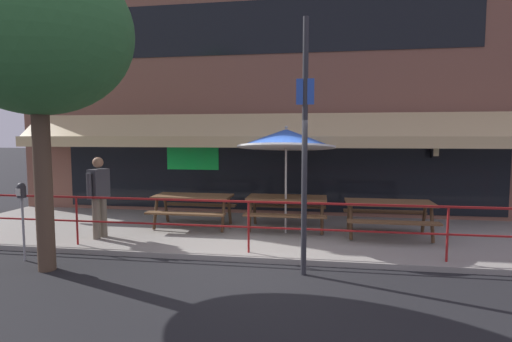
{
  "coord_description": "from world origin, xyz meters",
  "views": [
    {
      "loc": [
        1.27,
        -6.81,
        2.26
      ],
      "look_at": [
        -0.07,
        1.6,
        1.5
      ],
      "focal_mm": 28.0,
      "sensor_mm": 36.0,
      "label": 1
    }
  ],
  "objects_px": {
    "picnic_table_left": "(193,202)",
    "picnic_table_centre": "(287,204)",
    "street_sign_pole": "(305,146)",
    "pedestrian_walking": "(99,193)",
    "parking_meter_near": "(22,198)",
    "picnic_table_right": "(389,209)",
    "patio_umbrella_centre": "(286,139)",
    "street_tree_curbside": "(38,21)"
  },
  "relations": [
    {
      "from": "pedestrian_walking",
      "to": "street_tree_curbside",
      "type": "relative_size",
      "value": 0.3
    },
    {
      "from": "street_sign_pole",
      "to": "street_tree_curbside",
      "type": "distance_m",
      "value": 4.65
    },
    {
      "from": "picnic_table_left",
      "to": "street_sign_pole",
      "type": "height_order",
      "value": "street_sign_pole"
    },
    {
      "from": "picnic_table_centre",
      "to": "parking_meter_near",
      "type": "xyz_separation_m",
      "value": [
        -4.52,
        -2.72,
        0.44
      ]
    },
    {
      "from": "parking_meter_near",
      "to": "street_sign_pole",
      "type": "distance_m",
      "value": 5.1
    },
    {
      "from": "patio_umbrella_centre",
      "to": "picnic_table_left",
      "type": "bearing_deg",
      "value": 175.25
    },
    {
      "from": "picnic_table_right",
      "to": "street_tree_curbside",
      "type": "relative_size",
      "value": 0.32
    },
    {
      "from": "picnic_table_left",
      "to": "street_tree_curbside",
      "type": "height_order",
      "value": "street_tree_curbside"
    },
    {
      "from": "picnic_table_centre",
      "to": "street_sign_pole",
      "type": "bearing_deg",
      "value": -79.57
    },
    {
      "from": "picnic_table_right",
      "to": "parking_meter_near",
      "type": "xyz_separation_m",
      "value": [
        -6.72,
        -2.39,
        0.44
      ]
    },
    {
      "from": "picnic_table_left",
      "to": "parking_meter_near",
      "type": "xyz_separation_m",
      "value": [
        -2.33,
        -2.6,
        0.44
      ]
    },
    {
      "from": "parking_meter_near",
      "to": "street_tree_curbside",
      "type": "height_order",
      "value": "street_tree_curbside"
    },
    {
      "from": "street_tree_curbside",
      "to": "picnic_table_left",
      "type": "bearing_deg",
      "value": 63.81
    },
    {
      "from": "street_sign_pole",
      "to": "parking_meter_near",
      "type": "bearing_deg",
      "value": -179.39
    },
    {
      "from": "pedestrian_walking",
      "to": "street_tree_curbside",
      "type": "distance_m",
      "value": 3.51
    },
    {
      "from": "pedestrian_walking",
      "to": "street_sign_pole",
      "type": "height_order",
      "value": "street_sign_pole"
    },
    {
      "from": "picnic_table_left",
      "to": "street_sign_pole",
      "type": "xyz_separation_m",
      "value": [
        2.68,
        -2.55,
        1.39
      ]
    },
    {
      "from": "pedestrian_walking",
      "to": "street_sign_pole",
      "type": "bearing_deg",
      "value": -16.78
    },
    {
      "from": "picnic_table_right",
      "to": "street_sign_pole",
      "type": "height_order",
      "value": "street_sign_pole"
    },
    {
      "from": "picnic_table_left",
      "to": "picnic_table_right",
      "type": "xyz_separation_m",
      "value": [
        4.38,
        -0.21,
        0.0
      ]
    },
    {
      "from": "patio_umbrella_centre",
      "to": "parking_meter_near",
      "type": "relative_size",
      "value": 1.69
    },
    {
      "from": "picnic_table_centre",
      "to": "street_tree_curbside",
      "type": "distance_m",
      "value": 5.91
    },
    {
      "from": "picnic_table_left",
      "to": "parking_meter_near",
      "type": "height_order",
      "value": "parking_meter_near"
    },
    {
      "from": "picnic_table_centre",
      "to": "picnic_table_right",
      "type": "height_order",
      "value": "same"
    },
    {
      "from": "picnic_table_centre",
      "to": "street_tree_curbside",
      "type": "relative_size",
      "value": 0.32
    },
    {
      "from": "pedestrian_walking",
      "to": "picnic_table_left",
      "type": "bearing_deg",
      "value": 37.04
    },
    {
      "from": "parking_meter_near",
      "to": "street_tree_curbside",
      "type": "xyz_separation_m",
      "value": [
        0.83,
        -0.45,
        2.91
      ]
    },
    {
      "from": "street_sign_pole",
      "to": "street_tree_curbside",
      "type": "relative_size",
      "value": 0.72
    },
    {
      "from": "patio_umbrella_centre",
      "to": "street_tree_curbside",
      "type": "height_order",
      "value": "street_tree_curbside"
    },
    {
      "from": "picnic_table_right",
      "to": "pedestrian_walking",
      "type": "xyz_separation_m",
      "value": [
        -6.03,
        -1.03,
        0.35
      ]
    },
    {
      "from": "picnic_table_left",
      "to": "picnic_table_centre",
      "type": "bearing_deg",
      "value": 3.1
    },
    {
      "from": "picnic_table_right",
      "to": "pedestrian_walking",
      "type": "distance_m",
      "value": 6.12
    },
    {
      "from": "picnic_table_centre",
      "to": "parking_meter_near",
      "type": "height_order",
      "value": "parking_meter_near"
    },
    {
      "from": "picnic_table_left",
      "to": "picnic_table_right",
      "type": "height_order",
      "value": "same"
    },
    {
      "from": "patio_umbrella_centre",
      "to": "pedestrian_walking",
      "type": "height_order",
      "value": "patio_umbrella_centre"
    },
    {
      "from": "picnic_table_left",
      "to": "street_tree_curbside",
      "type": "distance_m",
      "value": 4.78
    },
    {
      "from": "street_sign_pole",
      "to": "street_tree_curbside",
      "type": "bearing_deg",
      "value": -173.08
    },
    {
      "from": "picnic_table_centre",
      "to": "street_tree_curbside",
      "type": "bearing_deg",
      "value": -139.34
    },
    {
      "from": "patio_umbrella_centre",
      "to": "picnic_table_centre",
      "type": "bearing_deg",
      "value": 90.0
    },
    {
      "from": "picnic_table_right",
      "to": "street_sign_pole",
      "type": "bearing_deg",
      "value": -126.07
    },
    {
      "from": "pedestrian_walking",
      "to": "parking_meter_near",
      "type": "bearing_deg",
      "value": -116.89
    },
    {
      "from": "pedestrian_walking",
      "to": "picnic_table_centre",
      "type": "bearing_deg",
      "value": 19.51
    }
  ]
}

